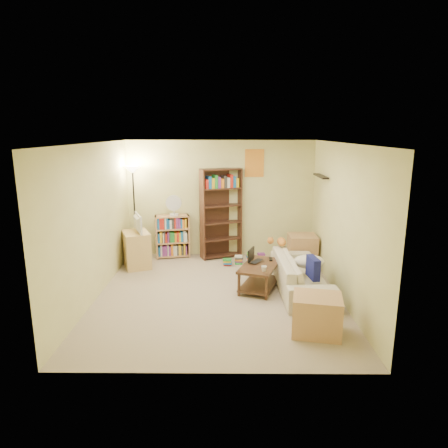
{
  "coord_description": "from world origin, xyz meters",
  "views": [
    {
      "loc": [
        0.15,
        -6.27,
        2.68
      ],
      "look_at": [
        0.09,
        0.72,
        1.05
      ],
      "focal_mm": 32.0,
      "sensor_mm": 36.0,
      "label": 1
    }
  ],
  "objects_px": {
    "tabby_cat": "(280,242)",
    "short_bookshelf": "(173,236)",
    "mug": "(264,269)",
    "side_table": "(302,250)",
    "desk_fan": "(174,205)",
    "laptop": "(259,262)",
    "tall_bookshelf": "(221,211)",
    "coffee_table": "(260,273)",
    "television": "(135,223)",
    "floor_lamp": "(133,185)",
    "tv_stand": "(137,249)",
    "end_cabinet": "(317,315)",
    "sofa": "(301,274)"
  },
  "relations": [
    {
      "from": "tabby_cat",
      "to": "tv_stand",
      "type": "distance_m",
      "value": 2.87
    },
    {
      "from": "sofa",
      "to": "desk_fan",
      "type": "relative_size",
      "value": 4.51
    },
    {
      "from": "tabby_cat",
      "to": "desk_fan",
      "type": "bearing_deg",
      "value": 153.78
    },
    {
      "from": "laptop",
      "to": "television",
      "type": "distance_m",
      "value": 2.64
    },
    {
      "from": "tabby_cat",
      "to": "laptop",
      "type": "relative_size",
      "value": 1.27
    },
    {
      "from": "coffee_table",
      "to": "floor_lamp",
      "type": "height_order",
      "value": "floor_lamp"
    },
    {
      "from": "tabby_cat",
      "to": "coffee_table",
      "type": "bearing_deg",
      "value": -121.14
    },
    {
      "from": "television",
      "to": "tabby_cat",
      "type": "bearing_deg",
      "value": -121.43
    },
    {
      "from": "desk_fan",
      "to": "end_cabinet",
      "type": "relative_size",
      "value": 0.69
    },
    {
      "from": "desk_fan",
      "to": "laptop",
      "type": "bearing_deg",
      "value": -44.03
    },
    {
      "from": "mug",
      "to": "side_table",
      "type": "xyz_separation_m",
      "value": [
        0.92,
        1.61,
        -0.17
      ]
    },
    {
      "from": "tall_bookshelf",
      "to": "end_cabinet",
      "type": "xyz_separation_m",
      "value": [
        1.35,
        -3.35,
        -0.75
      ]
    },
    {
      "from": "coffee_table",
      "to": "floor_lamp",
      "type": "bearing_deg",
      "value": 166.42
    },
    {
      "from": "tabby_cat",
      "to": "desk_fan",
      "type": "height_order",
      "value": "desk_fan"
    },
    {
      "from": "sofa",
      "to": "tall_bookshelf",
      "type": "distance_m",
      "value": 2.42
    },
    {
      "from": "sofa",
      "to": "floor_lamp",
      "type": "bearing_deg",
      "value": 60.12
    },
    {
      "from": "coffee_table",
      "to": "television",
      "type": "bearing_deg",
      "value": 174.14
    },
    {
      "from": "desk_fan",
      "to": "side_table",
      "type": "relative_size",
      "value": 0.7
    },
    {
      "from": "tabby_cat",
      "to": "desk_fan",
      "type": "xyz_separation_m",
      "value": [
        -2.12,
        1.04,
        0.5
      ]
    },
    {
      "from": "mug",
      "to": "short_bookshelf",
      "type": "xyz_separation_m",
      "value": [
        -1.79,
        2.12,
        -0.02
      ]
    },
    {
      "from": "laptop",
      "to": "mug",
      "type": "relative_size",
      "value": 2.64
    },
    {
      "from": "sofa",
      "to": "side_table",
      "type": "distance_m",
      "value": 1.35
    },
    {
      "from": "tv_stand",
      "to": "short_bookshelf",
      "type": "bearing_deg",
      "value": 22.19
    },
    {
      "from": "tabby_cat",
      "to": "short_bookshelf",
      "type": "height_order",
      "value": "short_bookshelf"
    },
    {
      "from": "floor_lamp",
      "to": "short_bookshelf",
      "type": "bearing_deg",
      "value": 9.22
    },
    {
      "from": "tv_stand",
      "to": "television",
      "type": "relative_size",
      "value": 1.17
    },
    {
      "from": "end_cabinet",
      "to": "laptop",
      "type": "bearing_deg",
      "value": 111.43
    },
    {
      "from": "mug",
      "to": "tabby_cat",
      "type": "bearing_deg",
      "value": 69.72
    },
    {
      "from": "sofa",
      "to": "side_table",
      "type": "xyz_separation_m",
      "value": [
        0.26,
        1.32,
        0.03
      ]
    },
    {
      "from": "desk_fan",
      "to": "tv_stand",
      "type": "bearing_deg",
      "value": -139.88
    },
    {
      "from": "coffee_table",
      "to": "tall_bookshelf",
      "type": "relative_size",
      "value": 0.58
    },
    {
      "from": "side_table",
      "to": "desk_fan",
      "type": "bearing_deg",
      "value": 169.95
    },
    {
      "from": "tabby_cat",
      "to": "floor_lamp",
      "type": "bearing_deg",
      "value": 161.81
    },
    {
      "from": "coffee_table",
      "to": "desk_fan",
      "type": "relative_size",
      "value": 2.5
    },
    {
      "from": "tv_stand",
      "to": "floor_lamp",
      "type": "bearing_deg",
      "value": 81.1
    },
    {
      "from": "television",
      "to": "tall_bookshelf",
      "type": "relative_size",
      "value": 0.32
    },
    {
      "from": "coffee_table",
      "to": "laptop",
      "type": "relative_size",
      "value": 3.11
    },
    {
      "from": "mug",
      "to": "floor_lamp",
      "type": "bearing_deg",
      "value": 141.95
    },
    {
      "from": "tall_bookshelf",
      "to": "end_cabinet",
      "type": "distance_m",
      "value": 3.69
    },
    {
      "from": "short_bookshelf",
      "to": "floor_lamp",
      "type": "height_order",
      "value": "floor_lamp"
    },
    {
      "from": "laptop",
      "to": "desk_fan",
      "type": "bearing_deg",
      "value": 78.36
    },
    {
      "from": "mug",
      "to": "television",
      "type": "relative_size",
      "value": 0.22
    },
    {
      "from": "tabby_cat",
      "to": "desk_fan",
      "type": "relative_size",
      "value": 1.02
    },
    {
      "from": "coffee_table",
      "to": "television",
      "type": "distance_m",
      "value": 2.73
    },
    {
      "from": "tabby_cat",
      "to": "tv_stand",
      "type": "xyz_separation_m",
      "value": [
        -2.81,
        0.46,
        -0.3
      ]
    },
    {
      "from": "television",
      "to": "end_cabinet",
      "type": "relative_size",
      "value": 0.96
    },
    {
      "from": "sofa",
      "to": "floor_lamp",
      "type": "xyz_separation_m",
      "value": [
        -3.21,
        1.72,
        1.3
      ]
    },
    {
      "from": "short_bookshelf",
      "to": "tall_bookshelf",
      "type": "bearing_deg",
      "value": -12.67
    },
    {
      "from": "sofa",
      "to": "laptop",
      "type": "xyz_separation_m",
      "value": [
        -0.71,
        0.17,
        0.16
      ]
    },
    {
      "from": "tabby_cat",
      "to": "tv_stand",
      "type": "relative_size",
      "value": 0.63
    }
  ]
}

